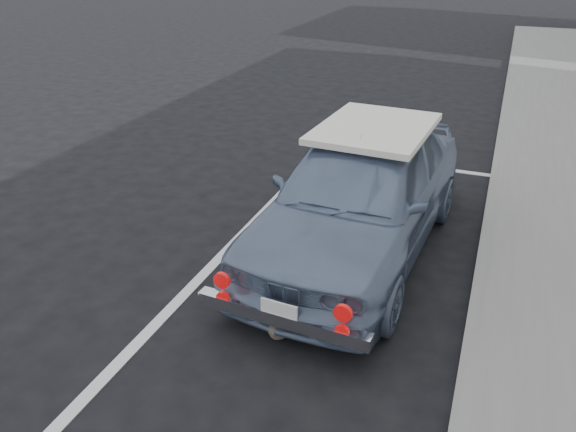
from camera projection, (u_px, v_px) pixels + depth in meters
name	position (u px, v px, depth m)	size (l,w,h in m)	color
pline_front	(404.00, 164.00, 8.88)	(3.00, 0.12, 0.01)	silver
pline_side	(225.00, 252.00, 6.41)	(0.12, 7.00, 0.01)	silver
retro_coupe	(360.00, 193.00, 6.18)	(1.93, 4.24, 1.41)	slate
cat	(280.00, 326.00, 5.03)	(0.22, 0.47, 0.25)	#65574D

